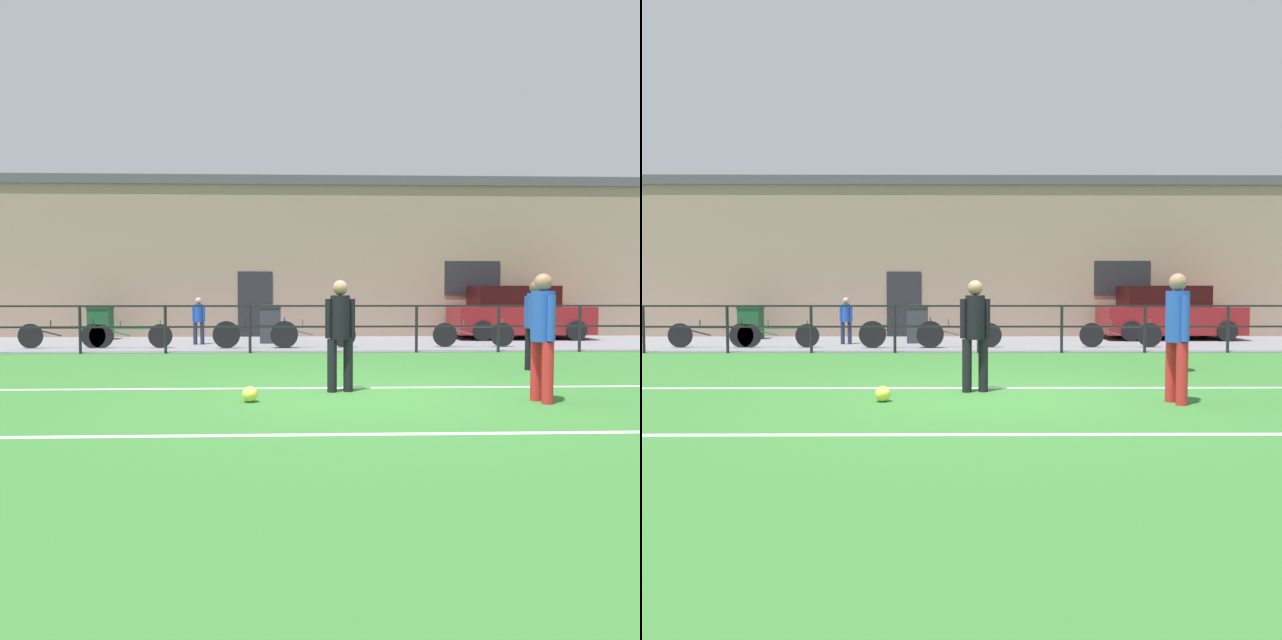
{
  "view_description": "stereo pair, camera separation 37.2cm",
  "coord_description": "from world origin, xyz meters",
  "views": [
    {
      "loc": [
        -0.86,
        -8.59,
        1.5
      ],
      "look_at": [
        -0.41,
        3.83,
        0.9
      ],
      "focal_mm": 34.34,
      "sensor_mm": 36.0,
      "label": 1
    },
    {
      "loc": [
        -0.49,
        -8.6,
        1.5
      ],
      "look_at": [
        -0.41,
        3.83,
        0.9
      ],
      "focal_mm": 34.34,
      "sensor_mm": 36.0,
      "label": 2
    }
  ],
  "objects": [
    {
      "name": "field_line_hash",
      "position": [
        0.0,
        -2.31,
        0.0
      ],
      "size": [
        36.0,
        0.11,
        0.0
      ],
      "primitive_type": "cube",
      "color": "white",
      "rests_on": "ground"
    },
    {
      "name": "player_goalkeeper",
      "position": [
        -0.24,
        0.37,
        0.94
      ],
      "size": [
        0.45,
        0.29,
        1.65
      ],
      "rotation": [
        0.0,
        0.0,
        3.31
      ],
      "color": "black",
      "rests_on": "ground"
    },
    {
      "name": "clubhouse_facade",
      "position": [
        0.0,
        12.2,
        2.58
      ],
      "size": [
        28.0,
        2.56,
        5.15
      ],
      "color": "gray",
      "rests_on": "ground"
    },
    {
      "name": "trash_bin_0",
      "position": [
        -1.63,
        8.59,
        0.56
      ],
      "size": [
        0.6,
        0.51,
        1.07
      ],
      "color": "#33383D",
      "rests_on": "pavement_strip"
    },
    {
      "name": "bicycle_parked_3",
      "position": [
        -6.89,
        7.2,
        0.35
      ],
      "size": [
        2.22,
        0.04,
        0.73
      ],
      "color": "black",
      "rests_on": "pavement_strip"
    },
    {
      "name": "player_winger",
      "position": [
        2.41,
        -0.57,
        0.98
      ],
      "size": [
        0.3,
        0.46,
        1.73
      ],
      "rotation": [
        0.0,
        0.0,
        1.79
      ],
      "color": "red",
      "rests_on": "ground"
    },
    {
      "name": "bicycle_parked_4",
      "position": [
        -0.46,
        7.2,
        0.35
      ],
      "size": [
        2.21,
        0.04,
        0.74
      ],
      "color": "black",
      "rests_on": "pavement_strip"
    },
    {
      "name": "bicycle_parked_1",
      "position": [
        3.74,
        7.2,
        0.35
      ],
      "size": [
        2.15,
        0.04,
        0.74
      ],
      "color": "black",
      "rests_on": "pavement_strip"
    },
    {
      "name": "ground",
      "position": [
        0.0,
        0.0,
        -0.02
      ],
      "size": [
        60.0,
        44.0,
        0.04
      ],
      "primitive_type": "cube",
      "color": "#33702D"
    },
    {
      "name": "bicycle_parked_2",
      "position": [
        -1.94,
        7.03,
        0.38
      ],
      "size": [
        2.18,
        0.04,
        0.79
      ],
      "color": "black",
      "rests_on": "pavement_strip"
    },
    {
      "name": "bicycle_parked_0",
      "position": [
        -5.14,
        7.2,
        0.34
      ],
      "size": [
        2.11,
        0.04,
        0.72
      ],
      "color": "black",
      "rests_on": "pavement_strip"
    },
    {
      "name": "field_line_touchline",
      "position": [
        0.0,
        0.73,
        0.0
      ],
      "size": [
        36.0,
        0.11,
        0.0
      ],
      "primitive_type": "cube",
      "color": "white",
      "rests_on": "ground"
    },
    {
      "name": "pavement_strip",
      "position": [
        0.0,
        8.5,
        0.01
      ],
      "size": [
        48.0,
        5.0,
        0.02
      ],
      "primitive_type": "cube",
      "color": "slate",
      "rests_on": "ground"
    },
    {
      "name": "perimeter_fence",
      "position": [
        0.0,
        6.0,
        0.75
      ],
      "size": [
        36.07,
        0.07,
        1.15
      ],
      "color": "black",
      "rests_on": "ground"
    },
    {
      "name": "soccer_ball_match",
      "position": [
        -1.51,
        -0.41,
        0.11
      ],
      "size": [
        0.21,
        0.21,
        0.21
      ],
      "primitive_type": "sphere",
      "color": "#E5E04C",
      "rests_on": "ground"
    },
    {
      "name": "spectator_child",
      "position": [
        -3.57,
        8.2,
        0.75
      ],
      "size": [
        0.35,
        0.23,
        1.28
      ],
      "rotation": [
        0.0,
        0.0,
        3.18
      ],
      "color": "#232D4C",
      "rests_on": "pavement_strip"
    },
    {
      "name": "player_striker",
      "position": [
        3.55,
        2.61,
        0.95
      ],
      "size": [
        0.29,
        0.41,
        1.67
      ],
      "rotation": [
        0.0,
        0.0,
        5.24
      ],
      "color": "black",
      "rests_on": "ground"
    },
    {
      "name": "trash_bin_1",
      "position": [
        -6.81,
        10.03,
        0.53
      ],
      "size": [
        0.68,
        0.58,
        1.01
      ],
      "color": "#194C28",
      "rests_on": "pavement_strip"
    },
    {
      "name": "parked_car_red",
      "position": [
        5.88,
        9.93,
        0.78
      ],
      "size": [
        4.09,
        1.89,
        1.62
      ],
      "color": "maroon",
      "rests_on": "pavement_strip"
    }
  ]
}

